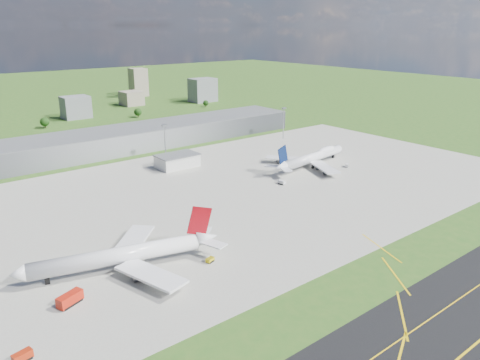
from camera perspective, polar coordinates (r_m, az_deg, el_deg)
ground at (r=349.42m, az=-13.29°, el=3.12°), size 1400.00×1400.00×0.00m
apron at (r=263.89m, az=-0.84°, el=-1.32°), size 360.00×190.00×0.08m
terminal at (r=360.89m, az=-14.42°, el=4.74°), size 300.00×42.00×15.00m
ops_building at (r=310.09m, az=-7.65°, el=2.30°), size 26.00×16.00×8.00m
mast_center at (r=319.29m, az=-9.15°, el=5.24°), size 3.50×2.00×25.90m
mast_east at (r=383.98m, az=5.34°, el=7.59°), size 3.50×2.00×25.90m
airliner_red_twin at (r=185.34m, az=-13.88°, el=-8.90°), size 76.39×58.43×21.28m
airliner_blue_quad at (r=314.53m, az=8.87°, el=2.74°), size 74.53×57.99×19.48m
fire_truck at (r=170.59m, az=-20.02°, el=-13.51°), size 9.65×6.49×3.96m
crash_tender at (r=151.20m, az=-24.99°, el=-18.95°), size 5.77×3.46×2.87m
tug_yellow at (r=187.21m, az=-3.67°, el=-9.71°), size 3.98×3.05×1.75m
van_white_near at (r=275.18m, az=5.10°, el=-0.30°), size 2.55×4.75×2.35m
van_white_far at (r=315.69m, az=12.87°, el=1.73°), size 4.36×3.77×2.13m
bldg_c at (r=500.09m, az=-19.39°, el=8.36°), size 26.00×20.00×22.00m
bldg_ce at (r=567.27m, az=-13.09°, el=9.69°), size 22.00×24.00×16.00m
bldg_e at (r=580.03m, az=-4.57°, el=10.88°), size 30.00×22.00×28.00m
bldg_tall_e at (r=636.89m, az=-12.28°, el=11.55°), size 20.00×18.00×36.00m
tree_c at (r=460.94m, az=-22.72°, el=6.55°), size 8.10×8.10×9.90m
tree_e at (r=488.06m, az=-12.35°, el=8.10°), size 7.65×7.65×9.35m
tree_far_e at (r=541.60m, az=-4.21°, el=9.34°), size 6.30×6.30×7.70m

